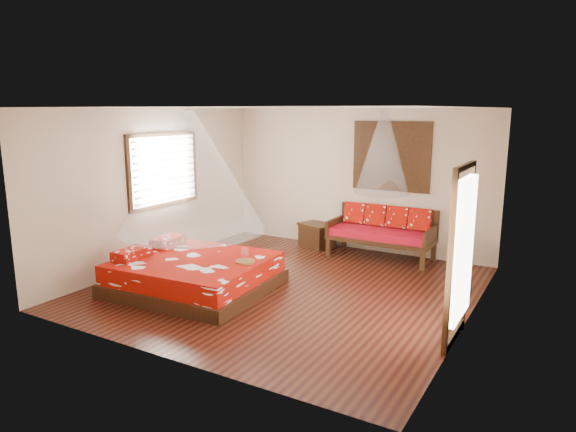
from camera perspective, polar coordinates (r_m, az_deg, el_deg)
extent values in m
cube|color=black|center=(8.25, -0.08, -7.97)|extent=(5.50, 5.50, 0.02)
cube|color=white|center=(7.77, -0.09, 12.02)|extent=(5.50, 5.50, 0.02)
cube|color=beige|center=(9.56, -14.57, 3.11)|extent=(0.02, 5.50, 2.80)
cube|color=beige|center=(6.95, 20.00, -0.36)|extent=(0.02, 5.50, 2.80)
cube|color=beige|center=(10.34, 7.64, 4.01)|extent=(5.50, 0.02, 2.80)
cube|color=beige|center=(5.72, -14.12, -2.48)|extent=(5.50, 0.02, 2.80)
cube|color=black|center=(8.26, -10.28, -7.33)|extent=(2.40, 2.20, 0.20)
cube|color=#9D0E05|center=(8.18, -10.34, -5.67)|extent=(2.30, 2.09, 0.30)
cube|color=#9D0E05|center=(8.34, -16.98, -4.05)|extent=(0.36, 0.62, 0.15)
cube|color=#9D0E05|center=(8.97, -13.20, -2.75)|extent=(0.36, 0.62, 0.15)
cube|color=black|center=(9.90, 4.52, -3.29)|extent=(0.08, 0.08, 0.42)
cube|color=black|center=(9.30, 14.74, -4.65)|extent=(0.08, 0.08, 0.42)
cube|color=black|center=(10.56, 6.27, -2.37)|extent=(0.08, 0.08, 0.42)
cube|color=black|center=(9.99, 15.89, -3.57)|extent=(0.08, 0.08, 0.42)
cube|color=black|center=(9.86, 10.27, -2.50)|extent=(1.94, 0.86, 0.08)
cube|color=maroon|center=(9.83, 10.29, -1.87)|extent=(1.88, 0.80, 0.14)
cube|color=black|center=(10.15, 11.08, -0.43)|extent=(1.94, 0.06, 0.55)
cube|color=black|center=(10.16, 5.36, -1.00)|extent=(0.06, 0.86, 0.30)
cube|color=black|center=(9.56, 15.56, -2.20)|extent=(0.06, 0.86, 0.30)
cube|color=#9D0E05|center=(10.25, 7.46, 0.35)|extent=(0.41, 0.20, 0.43)
cube|color=#9D0E05|center=(10.09, 9.72, 0.10)|extent=(0.41, 0.20, 0.43)
cube|color=#9D0E05|center=(9.96, 12.05, -0.15)|extent=(0.41, 0.20, 0.43)
cube|color=#9D0E05|center=(9.84, 14.44, -0.41)|extent=(0.41, 0.20, 0.43)
cube|color=black|center=(10.57, 3.25, -2.26)|extent=(0.79, 0.68, 0.43)
cube|color=black|center=(10.52, 3.27, -0.99)|extent=(0.84, 0.73, 0.05)
cube|color=black|center=(10.00, 11.41, 6.51)|extent=(1.52, 0.06, 1.32)
cube|color=black|center=(9.99, 11.39, 6.50)|extent=(1.35, 0.04, 1.10)
cube|color=black|center=(9.63, -13.65, 5.02)|extent=(0.08, 1.74, 1.34)
cube|color=silver|center=(9.61, -13.48, 5.01)|extent=(0.04, 1.54, 1.10)
cube|color=black|center=(6.46, 18.47, -4.33)|extent=(0.08, 1.02, 2.16)
cube|color=white|center=(6.44, 18.35, -3.45)|extent=(0.03, 0.82, 1.70)
cylinder|color=brown|center=(7.82, -4.81, -5.06)|extent=(0.30, 0.30, 0.03)
cone|color=white|center=(7.87, -10.74, 4.81)|extent=(2.22, 2.22, 1.80)
cone|color=white|center=(9.55, 10.52, 6.91)|extent=(0.99, 0.99, 1.50)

